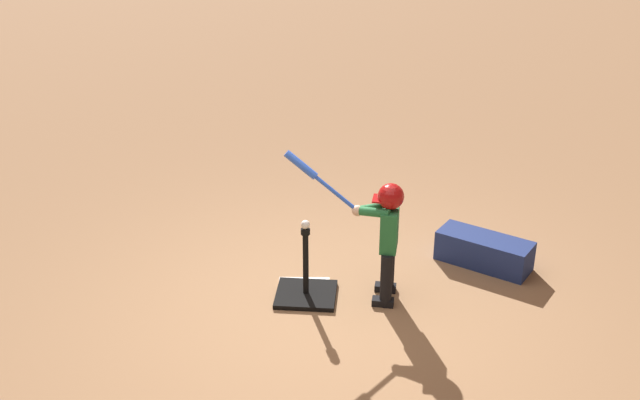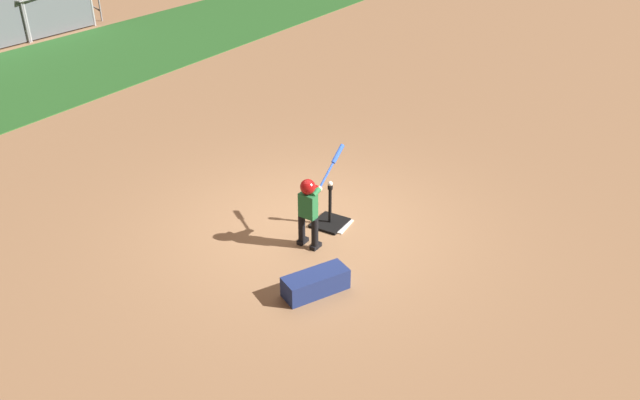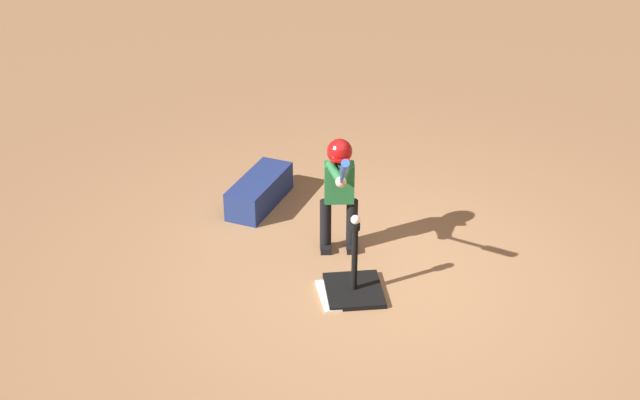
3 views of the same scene
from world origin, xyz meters
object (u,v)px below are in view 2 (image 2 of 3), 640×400
Objects in this scene: baseball at (330,184)px; equipment_bag at (316,283)px; bleachers_far_left at (41,9)px; batting_tee at (330,220)px; batter_child at (310,203)px.

baseball is 0.09× the size of equipment_bag.
baseball is at bearing 52.38° from equipment_bag.
bleachers_far_left is at bearing 66.81° from baseball.
baseball is (0.00, 0.00, 0.61)m from batting_tee.
batter_child is 1.52× the size of equipment_bag.
equipment_bag is at bearing -145.02° from batter_child.
batter_child is 0.64m from baseball.
equipment_bag is at bearing -117.15° from bleachers_far_left.
batting_tee is at bearing 3.74° from batter_child.
batter_child reaches higher than equipment_bag.
baseball is at bearing 90.00° from batting_tee.
batting_tee is 0.61m from baseball.
equipment_bag is at bearing -156.29° from batting_tee.
batting_tee is 8.69× the size of baseball.
bleachers_far_left is at bearing 66.81° from batting_tee.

